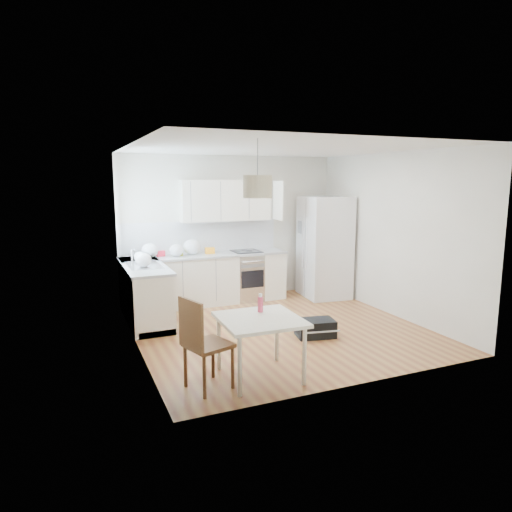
{
  "coord_description": "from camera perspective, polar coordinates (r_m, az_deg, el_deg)",
  "views": [
    {
      "loc": [
        -2.93,
        -6.05,
        2.26
      ],
      "look_at": [
        -0.2,
        0.4,
        1.08
      ],
      "focal_mm": 32.0,
      "sensor_mm": 36.0,
      "label": 1
    }
  ],
  "objects": [
    {
      "name": "cabinets_back",
      "position": [
        8.39,
        -6.29,
        -3.01
      ],
      "size": [
        3.0,
        0.6,
        0.88
      ],
      "primitive_type": "cube",
      "color": "white",
      "rests_on": "floor"
    },
    {
      "name": "pendant_lamp",
      "position": [
        5.1,
        0.2,
        8.67
      ],
      "size": [
        0.36,
        0.36,
        0.25
      ],
      "primitive_type": "cylinder",
      "rotation": [
        0.0,
        0.0,
        -0.13
      ],
      "color": "beige",
      "rests_on": "ceiling"
    },
    {
      "name": "snack_yellow",
      "position": [
        8.2,
        -9.67,
        0.42
      ],
      "size": [
        0.18,
        0.14,
        0.11
      ],
      "primitive_type": "cube",
      "rotation": [
        0.0,
        0.0,
        -0.27
      ],
      "color": "yellow",
      "rests_on": "counter_back"
    },
    {
      "name": "wall_right",
      "position": [
        7.93,
        16.66,
        2.58
      ],
      "size": [
        0.0,
        4.2,
        4.2
      ],
      "primitive_type": "plane",
      "rotation": [
        1.57,
        0.0,
        -1.57
      ],
      "color": "beige",
      "rests_on": "floor"
    },
    {
      "name": "dining_table",
      "position": [
        5.24,
        0.5,
        -8.53
      ],
      "size": [
        0.92,
        0.92,
        0.71
      ],
      "rotation": [
        0.0,
        0.0,
        -0.03
      ],
      "color": "beige",
      "rests_on": "floor"
    },
    {
      "name": "snack_red",
      "position": [
        8.2,
        -11.85,
        0.31
      ],
      "size": [
        0.16,
        0.12,
        0.1
      ],
      "primitive_type": "cube",
      "rotation": [
        0.0,
        0.0,
        0.21
      ],
      "color": "red",
      "rests_on": "counter_back"
    },
    {
      "name": "grocery_bag_b",
      "position": [
        8.1,
        -9.94,
        0.69
      ],
      "size": [
        0.24,
        0.21,
        0.22
      ],
      "primitive_type": "ellipsoid",
      "color": "white",
      "rests_on": "counter_back"
    },
    {
      "name": "backsplash_back",
      "position": [
        8.54,
        -6.95,
        2.44
      ],
      "size": [
        3.0,
        0.01,
        0.58
      ],
      "primitive_type": "cube",
      "color": "white",
      "rests_on": "wall_back"
    },
    {
      "name": "wall_left",
      "position": [
        6.18,
        -14.97,
        0.78
      ],
      "size": [
        0.0,
        4.2,
        4.2
      ],
      "primitive_type": "plane",
      "rotation": [
        1.57,
        0.0,
        1.57
      ],
      "color": "beige",
      "rests_on": "floor"
    },
    {
      "name": "backsplash_left",
      "position": [
        7.38,
        -16.21,
        1.01
      ],
      "size": [
        0.01,
        1.8,
        0.58
      ],
      "primitive_type": "cube",
      "color": "white",
      "rests_on": "wall_left"
    },
    {
      "name": "counter_left",
      "position": [
        7.47,
        -13.86,
        -1.2
      ],
      "size": [
        0.64,
        1.82,
        0.04
      ],
      "primitive_type": "cube",
      "color": "#A8ABAD",
      "rests_on": "cabinets_left"
    },
    {
      "name": "grocery_bag_d",
      "position": [
        7.7,
        -14.33,
        -0.11
      ],
      "size": [
        0.19,
        0.16,
        0.17
      ],
      "primitive_type": "ellipsoid",
      "color": "white",
      "rests_on": "counter_back"
    },
    {
      "name": "wall_back",
      "position": [
        8.71,
        -3.18,
        3.56
      ],
      "size": [
        4.2,
        0.0,
        4.2
      ],
      "primitive_type": "plane",
      "rotation": [
        1.57,
        0.0,
        0.0
      ],
      "color": "beige",
      "rests_on": "floor"
    },
    {
      "name": "gym_bag",
      "position": [
        6.76,
        7.42,
        -8.92
      ],
      "size": [
        0.6,
        0.46,
        0.25
      ],
      "primitive_type": "cube",
      "rotation": [
        0.0,
        0.0,
        -0.2
      ],
      "color": "black",
      "rests_on": "floor"
    },
    {
      "name": "range_oven",
      "position": [
        8.65,
        -1.2,
        -2.58
      ],
      "size": [
        0.5,
        0.61,
        0.88
      ],
      "primitive_type": null,
      "color": "silver",
      "rests_on": "floor"
    },
    {
      "name": "snack_orange",
      "position": [
        8.35,
        -5.8,
        0.68
      ],
      "size": [
        0.17,
        0.11,
        0.11
      ],
      "primitive_type": "cube",
      "rotation": [
        0.0,
        0.0,
        -0.04
      ],
      "color": "orange",
      "rests_on": "counter_back"
    },
    {
      "name": "drink_bottle",
      "position": [
        5.41,
        0.55,
        -5.87
      ],
      "size": [
        0.08,
        0.08,
        0.22
      ],
      "primitive_type": "cylinder",
      "rotation": [
        0.0,
        0.0,
        0.24
      ],
      "color": "#D33A58",
      "rests_on": "dining_table"
    },
    {
      "name": "grocery_bag_c",
      "position": [
        8.26,
        -8.01,
        1.12
      ],
      "size": [
        0.31,
        0.26,
        0.28
      ],
      "primitive_type": "ellipsoid",
      "color": "white",
      "rests_on": "counter_back"
    },
    {
      "name": "counter_back",
      "position": [
        8.3,
        -6.35,
        0.09
      ],
      "size": [
        3.02,
        0.64,
        0.04
      ],
      "primitive_type": "cube",
      "color": "#A8ABAD",
      "rests_on": "cabinets_back"
    },
    {
      "name": "refrigerator",
      "position": [
        8.93,
        8.58,
        1.16
      ],
      "size": [
        1.02,
        1.07,
        1.94
      ],
      "primitive_type": null,
      "rotation": [
        0.0,
        0.0,
        -0.11
      ],
      "color": "white",
      "rests_on": "floor"
    },
    {
      "name": "grocery_bag_a",
      "position": [
        8.05,
        -13.14,
        0.66
      ],
      "size": [
        0.28,
        0.24,
        0.25
      ],
      "primitive_type": "ellipsoid",
      "color": "white",
      "rests_on": "counter_back"
    },
    {
      "name": "ceiling",
      "position": [
        6.74,
        2.95,
        13.3
      ],
      "size": [
        4.2,
        4.2,
        0.0
      ],
      "primitive_type": "plane",
      "rotation": [
        3.14,
        0.0,
        0.0
      ],
      "color": "white",
      "rests_on": "wall_back"
    },
    {
      "name": "grocery_bag_e",
      "position": [
        7.24,
        -13.89,
        -0.49
      ],
      "size": [
        0.24,
        0.21,
        0.22
      ],
      "primitive_type": "ellipsoid",
      "color": "white",
      "rests_on": "counter_left"
    },
    {
      "name": "upper_cabinets",
      "position": [
        8.47,
        -3.81,
        6.95
      ],
      "size": [
        1.7,
        0.32,
        0.75
      ],
      "primitive_type": "cube",
      "color": "white",
      "rests_on": "wall_back"
    },
    {
      "name": "window_glassblock",
      "position": [
        7.27,
        -16.31,
        5.17
      ],
      "size": [
        0.02,
        1.0,
        1.0
      ],
      "primitive_type": "cube",
      "color": "#BFE0F9",
      "rests_on": "wall_left"
    },
    {
      "name": "floor",
      "position": [
        7.1,
        2.76,
        -9.01
      ],
      "size": [
        4.2,
        4.2,
        0.0
      ],
      "primitive_type": "plane",
      "color": "brown",
      "rests_on": "ground"
    },
    {
      "name": "dining_chair",
      "position": [
        5.04,
        -5.96,
        -10.72
      ],
      "size": [
        0.55,
        0.55,
        1.03
      ],
      "primitive_type": null,
      "rotation": [
        0.0,
        0.0,
        0.31
      ],
      "color": "#492716",
      "rests_on": "floor"
    },
    {
      "name": "cabinets_left",
      "position": [
        7.56,
        -13.72,
        -4.63
      ],
      "size": [
        0.6,
        1.8,
        0.88
      ],
      "primitive_type": "cube",
      "color": "white",
      "rests_on": "floor"
    },
    {
      "name": "sink",
      "position": [
        7.41,
        -13.8,
        -1.16
      ],
      "size": [
        0.5,
        0.8,
        0.16
      ],
      "primitive_type": null,
      "color": "silver",
      "rests_on": "counter_left"
    }
  ]
}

